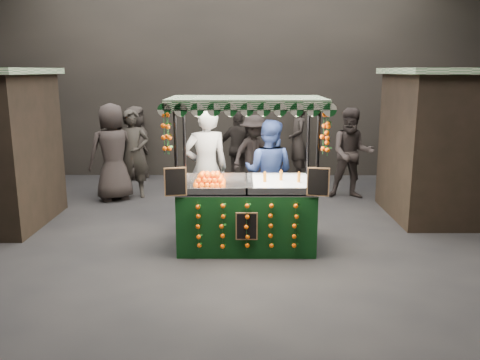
{
  "coord_description": "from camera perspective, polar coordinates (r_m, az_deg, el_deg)",
  "views": [
    {
      "loc": [
        0.34,
        -7.1,
        2.56
      ],
      "look_at": [
        0.3,
        0.28,
        0.92
      ],
      "focal_mm": 37.07,
      "sensor_mm": 36.0,
      "label": 1
    }
  ],
  "objects": [
    {
      "name": "ground",
      "position": [
        7.55,
        -2.33,
        -7.3
      ],
      "size": [
        12.0,
        12.0,
        0.0
      ],
      "primitive_type": "plane",
      "color": "black",
      "rests_on": "ground"
    },
    {
      "name": "market_hall",
      "position": [
        7.16,
        -2.59,
        19.1
      ],
      "size": [
        12.1,
        10.1,
        5.05
      ],
      "color": "black",
      "rests_on": "ground"
    },
    {
      "name": "neighbour_stall_right",
      "position": [
        9.59,
        25.37,
        3.81
      ],
      "size": [
        3.0,
        2.2,
        2.6
      ],
      "color": "black",
      "rests_on": "ground"
    },
    {
      "name": "juice_stall",
      "position": [
        7.22,
        0.81,
        -2.59
      ],
      "size": [
        2.26,
        1.33,
        2.19
      ],
      "color": "black",
      "rests_on": "ground"
    },
    {
      "name": "vendor_grey",
      "position": [
        7.98,
        -3.94,
        1.26
      ],
      "size": [
        0.85,
        0.68,
        2.02
      ],
      "rotation": [
        0.0,
        0.0,
        3.45
      ],
      "color": "slate",
      "rests_on": "ground"
    },
    {
      "name": "vendor_blue",
      "position": [
        8.33,
        3.34,
        0.88
      ],
      "size": [
        1.03,
        0.91,
        1.77
      ],
      "rotation": [
        0.0,
        0.0,
        2.81
      ],
      "color": "navy",
      "rests_on": "ground"
    },
    {
      "name": "shopper_0",
      "position": [
        10.3,
        -12.22,
        2.94
      ],
      "size": [
        0.74,
        0.58,
        1.8
      ],
      "rotation": [
        0.0,
        0.0,
        0.25
      ],
      "color": "#282520",
      "rests_on": "ground"
    },
    {
      "name": "shopper_1",
      "position": [
        10.26,
        12.73,
        2.99
      ],
      "size": [
        0.96,
        0.79,
        1.83
      ],
      "rotation": [
        0.0,
        0.0,
        -0.11
      ],
      "color": "#2C2523",
      "rests_on": "ground"
    },
    {
      "name": "shopper_2",
      "position": [
        11.21,
        -0.13,
        3.64
      ],
      "size": [
        1.05,
        0.69,
        1.66
      ],
      "rotation": [
        0.0,
        0.0,
        2.82
      ],
      "color": "black",
      "rests_on": "ground"
    },
    {
      "name": "shopper_3",
      "position": [
        10.58,
        1.62,
        3.04
      ],
      "size": [
        1.22,
        1.1,
        1.64
      ],
      "rotation": [
        0.0,
        0.0,
        0.6
      ],
      "color": "black",
      "rests_on": "ground"
    },
    {
      "name": "shopper_4",
      "position": [
        10.16,
        -14.44,
        3.11
      ],
      "size": [
        1.13,
        1.0,
        1.94
      ],
      "rotation": [
        0.0,
        0.0,
        3.65
      ],
      "color": "#2B2423",
      "rests_on": "ground"
    },
    {
      "name": "shopper_5",
      "position": [
        10.17,
        24.43,
        2.37
      ],
      "size": [
        1.55,
        1.76,
        1.93
      ],
      "rotation": [
        0.0,
        0.0,
        2.23
      ],
      "color": "black",
      "rests_on": "ground"
    },
    {
      "name": "shopper_6",
      "position": [
        11.67,
        6.67,
        4.41
      ],
      "size": [
        0.5,
        0.72,
        1.87
      ],
      "rotation": [
        0.0,
        0.0,
        -1.49
      ],
      "color": "black",
      "rests_on": "ground"
    },
    {
      "name": "shopper_7",
      "position": [
        12.09,
        -11.88,
        4.22
      ],
      "size": [
        0.68,
        0.93,
        1.74
      ],
      "rotation": [
        0.0,
        0.0,
        1.41
      ],
      "color": "#2E2825",
      "rests_on": "ground"
    }
  ]
}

